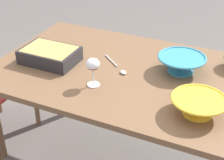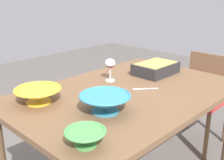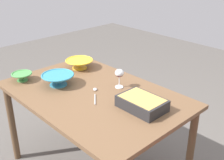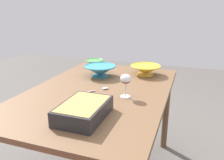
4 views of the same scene
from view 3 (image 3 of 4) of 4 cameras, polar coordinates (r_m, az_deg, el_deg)
name	(u,v)px [view 3 (image 3 of 4)]	position (r m, az deg, el deg)	size (l,w,h in m)	color
dining_table	(94,103)	(2.23, -3.68, -4.61)	(1.41, 0.93, 0.78)	brown
wine_glass	(119,74)	(2.22, 1.48, 1.16)	(0.07, 0.07, 0.15)	white
casserole_dish	(142,103)	(1.95, 6.01, -4.54)	(0.31, 0.22, 0.08)	#262628
mixing_bowl	(58,79)	(2.32, -10.75, 0.20)	(0.26, 0.26, 0.09)	teal
small_bowl	(79,63)	(2.63, -6.55, 3.32)	(0.25, 0.25, 0.08)	yellow
serving_bowl	(22,76)	(2.48, -17.57, 0.72)	(0.17, 0.17, 0.07)	#4C994C
serving_spoon	(95,93)	(2.17, -3.41, -2.53)	(0.21, 0.18, 0.01)	silver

